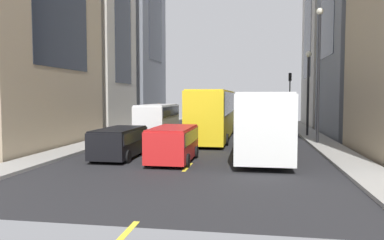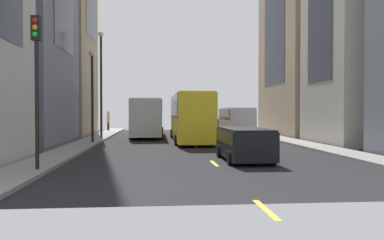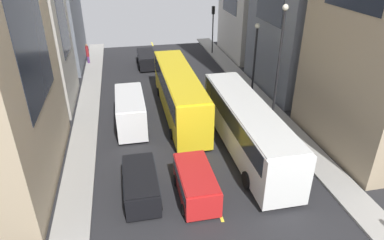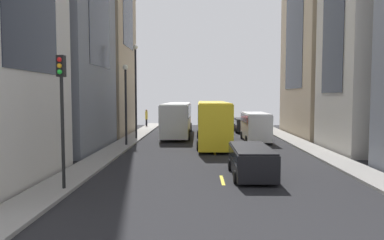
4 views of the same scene
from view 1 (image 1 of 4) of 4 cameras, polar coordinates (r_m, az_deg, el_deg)
ground_plane at (r=29.26m, az=3.62°, el=-2.61°), size 40.82×40.82×0.00m
sidewalk_west at (r=29.47m, az=18.24°, el=-2.59°), size 1.87×44.00×0.15m
sidewalk_east at (r=30.90m, az=-10.31°, el=-2.19°), size 1.87×44.00×0.15m
lane_stripe_0 at (r=50.13m, az=6.01°, el=-0.02°), size 0.16×2.00×0.01m
lane_stripe_1 at (r=41.77m, az=5.34°, el=-0.74°), size 0.16×2.00×0.01m
lane_stripe_2 at (r=33.42m, az=4.33°, el=-1.82°), size 0.16×2.00×0.01m
lane_stripe_3 at (r=25.11m, az=2.66°, el=-3.62°), size 0.16×2.00×0.01m
lane_stripe_4 at (r=16.90m, az=-0.68°, el=-7.18°), size 0.16×2.00×0.01m
lane_stripe_5 at (r=9.03m, az=-10.42°, el=-16.98°), size 0.16×2.00×0.01m
building_west_0 at (r=44.52m, az=22.44°, el=14.20°), size 8.01×9.42×23.09m
building_east_1 at (r=36.12m, az=-15.90°, el=13.77°), size 7.14×7.40×19.24m
city_bus_white at (r=21.68m, az=10.59°, el=0.48°), size 2.80×12.53×3.35m
streetcar_yellow at (r=28.14m, az=3.36°, el=1.48°), size 2.70×12.60×3.59m
delivery_van_white at (r=27.34m, az=-5.26°, el=0.13°), size 2.25×5.54×2.58m
car_red_0 at (r=18.10m, az=-2.91°, el=-3.28°), size 2.03×4.11×1.70m
car_black_1 at (r=40.94m, az=3.11°, el=0.44°), size 2.08×4.80×1.52m
car_black_2 at (r=19.53m, az=-11.02°, el=-3.09°), size 1.96×4.13×1.55m
pedestrian_waiting_curb at (r=44.17m, az=-5.07°, el=1.21°), size 0.35×0.35×2.20m
traffic_light_near_corner at (r=43.94m, az=14.66°, el=4.71°), size 0.32×0.44×5.66m
streetlamp_near at (r=25.83m, az=18.74°, el=8.23°), size 0.44×0.44×8.68m
streetlamp_far at (r=30.33m, az=17.26°, el=5.32°), size 0.44×0.44×6.47m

